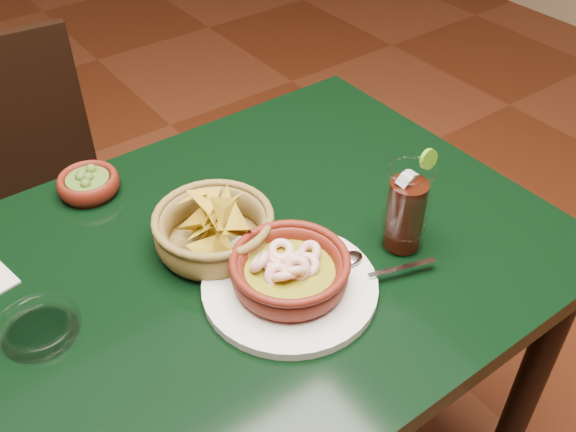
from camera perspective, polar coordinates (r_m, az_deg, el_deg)
dining_table at (r=1.15m, az=-6.26°, el=-8.23°), size 1.20×0.80×0.75m
dining_chair at (r=1.74m, az=-21.52°, el=1.01°), size 0.45×0.45×0.88m
shrimp_plate at (r=1.02m, az=0.18°, el=-5.24°), size 0.37×0.28×0.08m
chip_basket at (r=1.10m, az=-6.60°, el=-1.19°), size 0.24×0.24×0.15m
guacamole_ramekin at (r=1.27m, az=-17.33°, el=2.82°), size 0.14×0.14×0.05m
cola_drink at (r=1.08m, az=10.45°, el=0.59°), size 0.16×0.16×0.18m
glass_ashtray at (r=1.04m, az=-21.30°, el=-9.24°), size 0.13×0.13×0.03m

